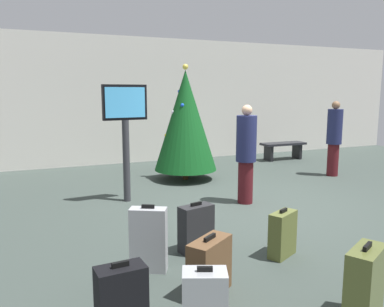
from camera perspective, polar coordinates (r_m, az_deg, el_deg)
name	(u,v)px	position (r m, az deg, el deg)	size (l,w,h in m)	color
ground_plane	(255,205)	(6.67, 9.27, -7.46)	(16.00, 16.00, 0.00)	#38423D
back_wall	(163,100)	(10.76, -4.33, 7.78)	(16.00, 0.20, 3.30)	beige
holiday_tree	(185,121)	(8.28, -0.96, 4.85)	(1.34, 1.34, 2.45)	#4C3319
flight_info_kiosk	(125,122)	(6.67, -9.75, 4.52)	(0.77, 0.15, 2.00)	#333338
waiting_bench	(283,147)	(11.14, 13.23, 0.90)	(1.28, 0.44, 0.48)	black
traveller_0	(334,137)	(9.26, 20.12, 2.31)	(0.33, 0.33, 1.68)	#4C1419
traveller_1	(246,152)	(6.59, 7.94, 0.20)	(0.36, 0.36, 1.67)	#4C1419
suitcase_0	(283,234)	(4.68, 13.14, -11.44)	(0.42, 0.32, 0.56)	#59602D
suitcase_1	(149,240)	(4.21, -6.39, -12.44)	(0.42, 0.33, 0.72)	#9EA0A5
suitcase_2	(205,302)	(3.25, 1.87, -20.93)	(0.41, 0.34, 0.55)	#9EA0A5
suitcase_3	(196,228)	(4.69, 0.61, -10.90)	(0.45, 0.28, 0.60)	#232326
suitcase_4	(210,267)	(3.78, 2.59, -16.24)	(0.52, 0.44, 0.57)	brown
suitcase_5	(364,286)	(3.62, 23.97, -17.31)	(0.50, 0.39, 0.68)	#59602D
suitcase_6	(122,304)	(3.18, -10.30, -20.90)	(0.39, 0.23, 0.64)	black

